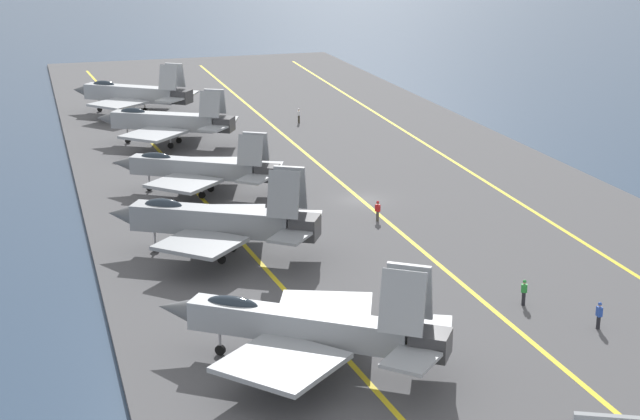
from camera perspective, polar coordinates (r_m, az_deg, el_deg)
ground_plane at (r=84.73m, az=2.42°, el=0.33°), size 2000.00×2000.00×0.00m
carrier_deck at (r=84.67m, az=2.42°, el=0.46°), size 173.79×46.64×0.40m
deck_stripe_foul_line at (r=89.52m, az=10.20°, el=1.27°), size 156.35×5.29×0.01m
deck_stripe_centerline at (r=84.61m, az=2.42°, el=0.60°), size 156.41×0.36×0.01m
deck_stripe_edge_line at (r=81.45m, az=-6.14°, el=-0.16°), size 156.13×10.17×0.01m
parked_jet_second at (r=53.42m, az=-0.86°, el=-6.79°), size 13.75×15.83×6.57m
parked_jet_third at (r=70.45m, az=-6.13°, el=-0.61°), size 12.72×15.60×6.93m
parked_jet_fourth at (r=86.17m, az=-7.13°, el=2.42°), size 12.47×15.01×5.79m
parked_jet_fifth at (r=104.74m, az=-8.91°, el=5.10°), size 13.61×15.03×6.14m
parked_jet_sixth at (r=121.66m, az=-10.85°, el=6.67°), size 13.57×15.23×6.42m
crew_blue_vest at (r=61.10m, az=15.93°, el=-5.85°), size 0.39×0.28×1.72m
crew_red_vest at (r=78.70m, az=3.37°, el=-0.00°), size 0.46×0.43×1.69m
crew_white_vest at (r=114.75m, az=-1.24°, el=5.55°), size 0.45×0.39×1.75m
crew_green_vest at (r=63.47m, az=11.79°, el=-4.65°), size 0.41×0.46×1.73m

